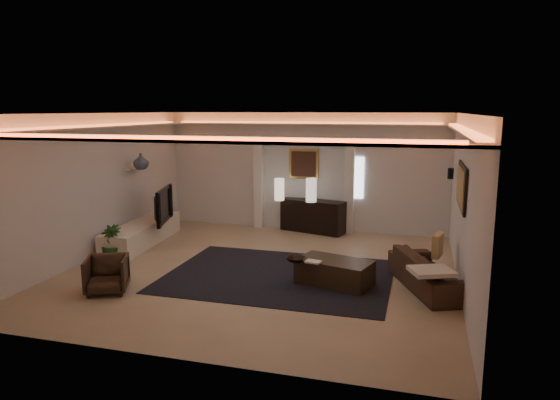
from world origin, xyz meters
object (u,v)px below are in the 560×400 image
(console, at_px, (313,216))
(coffee_table, at_px, (334,273))
(armchair, at_px, (107,275))
(sofa, at_px, (430,272))

(console, relative_size, coffee_table, 1.27)
(console, bearing_deg, armchair, -100.04)
(sofa, height_order, coffee_table, sofa)
(sofa, bearing_deg, armchair, 84.98)
(console, distance_m, coffee_table, 3.80)
(sofa, xyz_separation_m, armchair, (-5.11, -1.65, 0.01))
(sofa, distance_m, coffee_table, 1.59)
(console, xyz_separation_m, coffee_table, (1.16, -3.61, -0.20))
(sofa, height_order, armchair, armchair)
(console, xyz_separation_m, sofa, (2.73, -3.36, -0.11))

